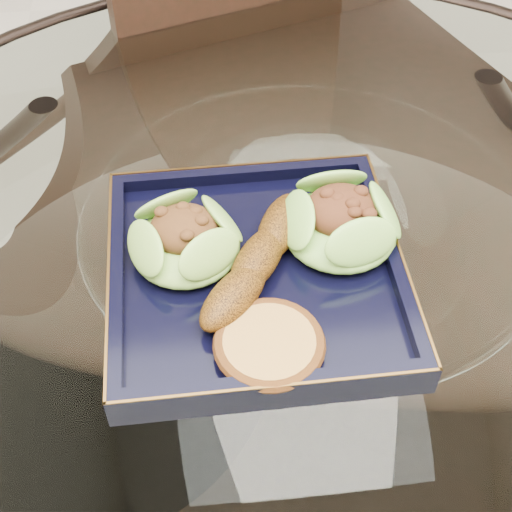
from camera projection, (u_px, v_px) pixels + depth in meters
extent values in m
cylinder|color=white|center=(305.00, 257.00, 0.71)|extent=(1.10, 1.10, 0.01)
torus|color=black|center=(305.00, 257.00, 0.71)|extent=(1.13, 1.13, 0.02)
cylinder|color=black|center=(433.00, 272.00, 1.20)|extent=(0.04, 0.04, 0.75)
cylinder|color=black|center=(96.00, 300.00, 1.16)|extent=(0.04, 0.04, 0.75)
cube|color=black|center=(319.00, 208.00, 1.09)|extent=(0.59, 0.59, 0.04)
cylinder|color=black|center=(255.00, 453.00, 1.11)|extent=(0.04, 0.04, 0.50)
cylinder|color=black|center=(467.00, 362.00, 1.22)|extent=(0.04, 0.04, 0.50)
cylinder|color=black|center=(167.00, 275.00, 1.35)|extent=(0.04, 0.04, 0.50)
cylinder|color=black|center=(350.00, 213.00, 1.47)|extent=(0.04, 0.04, 0.50)
cube|color=black|center=(256.00, 277.00, 0.67)|extent=(0.27, 0.27, 0.02)
ellipsoid|color=#54912A|center=(185.00, 242.00, 0.66)|extent=(0.11, 0.11, 0.04)
ellipsoid|color=#5B9A2C|center=(340.00, 224.00, 0.67)|extent=(0.14, 0.14, 0.04)
ellipsoid|color=#64390A|center=(258.00, 260.00, 0.65)|extent=(0.12, 0.17, 0.03)
cylinder|color=#B4833C|center=(269.00, 345.00, 0.59)|extent=(0.08, 0.08, 0.02)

